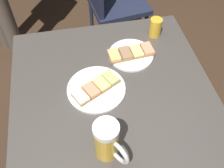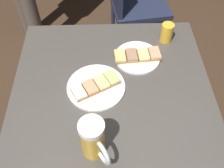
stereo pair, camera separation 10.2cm
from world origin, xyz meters
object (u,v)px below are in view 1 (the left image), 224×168
at_px(beer_glass_small, 155,27).
at_px(beer_mug, 108,141).
at_px(plate_near, 96,89).
at_px(plate_far, 131,54).

bearing_deg(beer_glass_small, beer_mug, -121.31).
xyz_separation_m(plate_near, plate_far, (0.18, 0.16, 0.00)).
bearing_deg(beer_glass_small, plate_near, -139.89).
height_order(beer_mug, beer_glass_small, beer_mug).
xyz_separation_m(plate_near, beer_glass_small, (0.32, 0.27, 0.04)).
relative_size(plate_near, plate_far, 1.14).
height_order(plate_far, beer_glass_small, beer_glass_small).
distance_m(plate_near, plate_far, 0.24).
xyz_separation_m(beer_mug, beer_glass_small, (0.33, 0.54, -0.04)).
bearing_deg(plate_far, beer_mug, -113.36).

